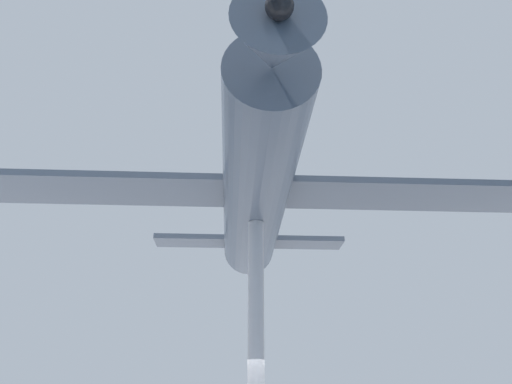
% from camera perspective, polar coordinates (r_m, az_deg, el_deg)
% --- Properties ---
extents(support_pylon_central, '(0.40, 0.40, 5.93)m').
position_cam_1_polar(support_pylon_central, '(12.40, 0.00, -16.48)').
color(support_pylon_central, '#B7B7BC').
rests_on(support_pylon_central, ground_plane).
extents(suspended_airplane, '(20.83, 12.24, 3.21)m').
position_cam_1_polar(suspended_airplane, '(13.26, 0.05, 0.46)').
color(suspended_airplane, '#4C5666').
rests_on(suspended_airplane, support_pylon_central).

